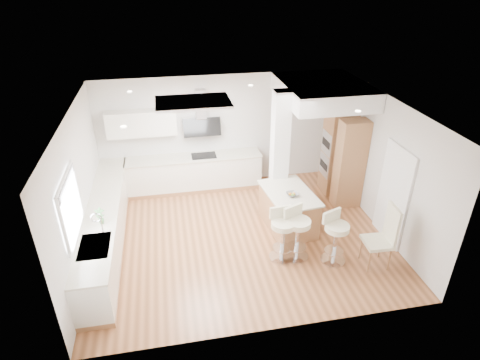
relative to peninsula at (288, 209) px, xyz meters
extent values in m
plane|color=#A6673D|center=(-1.07, -0.16, -0.43)|extent=(6.00, 6.00, 0.00)
cube|color=white|center=(-1.07, -0.16, -0.43)|extent=(6.00, 5.00, 0.02)
cube|color=silver|center=(-1.07, 2.34, 0.97)|extent=(6.00, 0.04, 2.80)
cube|color=silver|center=(-4.07, -0.16, 0.97)|extent=(0.04, 5.00, 2.80)
cube|color=silver|center=(1.93, -0.16, 0.97)|extent=(0.04, 5.00, 2.80)
cube|color=white|center=(-1.87, 0.44, 2.34)|extent=(1.40, 0.95, 0.05)
cube|color=white|center=(-1.87, 0.44, 2.33)|extent=(1.25, 0.80, 0.03)
cylinder|color=silver|center=(-3.07, 1.34, 2.35)|extent=(0.10, 0.10, 0.02)
cylinder|color=silver|center=(-3.07, -0.66, 2.35)|extent=(0.10, 0.10, 0.02)
cylinder|color=silver|center=(-0.57, 1.34, 2.35)|extent=(0.10, 0.10, 0.02)
cylinder|color=silver|center=(0.93, 0.84, 2.35)|extent=(0.10, 0.10, 0.02)
cylinder|color=silver|center=(0.93, -0.66, 2.35)|extent=(0.10, 0.10, 0.02)
cube|color=white|center=(-4.03, -1.06, 1.22)|extent=(0.03, 1.15, 0.95)
cube|color=white|center=(-4.02, -1.06, 1.72)|extent=(0.04, 1.28, 0.06)
cube|color=white|center=(-4.02, -1.06, 0.71)|extent=(0.04, 1.28, 0.06)
cube|color=white|center=(-4.02, -1.67, 1.22)|extent=(0.04, 0.06, 0.95)
cube|color=white|center=(-4.02, -0.45, 1.22)|extent=(0.04, 0.06, 0.95)
cube|color=#A6A7AD|center=(-4.00, -1.06, 1.65)|extent=(0.03, 1.18, 0.14)
cube|color=#483F39|center=(1.92, -0.76, 0.57)|extent=(0.02, 0.90, 2.00)
cube|color=white|center=(1.90, -0.76, 0.57)|extent=(0.05, 1.00, 2.10)
cube|color=#AD774A|center=(-3.77, 0.09, -0.38)|extent=(0.60, 4.50, 0.10)
cube|color=white|center=(-3.77, 0.09, 0.05)|extent=(0.60, 4.50, 0.76)
cube|color=beige|center=(-3.77, 0.09, 0.45)|extent=(0.63, 4.50, 0.04)
cube|color=#AEAEB3|center=(-3.77, -1.16, 0.46)|extent=(0.50, 0.75, 0.02)
cube|color=#AEAEB3|center=(-3.77, -1.34, 0.41)|extent=(0.40, 0.34, 0.10)
cube|color=#AEAEB3|center=(-3.77, -0.98, 0.41)|extent=(0.40, 0.34, 0.10)
cylinder|color=silver|center=(-3.65, -0.86, 0.65)|extent=(0.02, 0.02, 0.36)
torus|color=silver|center=(-3.72, -0.86, 0.83)|extent=(0.18, 0.02, 0.18)
imported|color=#4C8E48|center=(-3.72, -0.51, 0.63)|extent=(0.17, 0.12, 0.33)
cube|color=#AD774A|center=(-1.82, 2.04, -0.38)|extent=(3.30, 0.60, 0.10)
cube|color=white|center=(-1.82, 2.04, 0.05)|extent=(3.30, 0.60, 0.76)
cube|color=beige|center=(-1.82, 2.04, 0.45)|extent=(3.33, 0.63, 0.04)
cube|color=black|center=(-1.57, 2.04, 0.47)|extent=(0.60, 0.40, 0.01)
cube|color=white|center=(-2.97, 2.17, 1.37)|extent=(1.60, 0.34, 0.60)
cube|color=#AEAEB3|center=(-1.57, 2.24, 1.72)|extent=(0.25, 0.18, 0.70)
cube|color=black|center=(-1.57, 2.16, 1.17)|extent=(0.90, 0.26, 0.44)
cube|color=white|center=(-0.02, 0.79, 0.97)|extent=(0.35, 0.35, 2.80)
cube|color=white|center=(1.03, 1.24, 2.17)|extent=(1.78, 2.20, 0.40)
cube|color=#AD774A|center=(1.61, 1.34, 0.62)|extent=(0.62, 0.62, 2.10)
cube|color=#AD774A|center=(1.61, 0.64, 0.62)|extent=(0.62, 0.40, 2.10)
cube|color=#AEAEB3|center=(1.30, 1.34, 0.87)|extent=(0.02, 0.55, 0.55)
cube|color=#AEAEB3|center=(1.30, 1.34, 0.29)|extent=(0.02, 0.55, 0.55)
cube|color=black|center=(1.29, 1.34, 0.87)|extent=(0.01, 0.45, 0.18)
cube|color=black|center=(1.29, 1.34, 0.29)|extent=(0.01, 0.45, 0.18)
cube|color=#AD774A|center=(0.00, 0.00, -0.02)|extent=(1.01, 1.43, 0.82)
cube|color=beige|center=(0.00, 0.00, 0.41)|extent=(1.09, 1.51, 0.04)
imported|color=gray|center=(0.02, -0.14, 0.45)|extent=(0.27, 0.27, 0.06)
sphere|color=orange|center=(0.05, -0.14, 0.46)|extent=(0.07, 0.07, 0.07)
sphere|color=orange|center=(-0.02, -0.13, 0.46)|extent=(0.07, 0.07, 0.07)
sphere|color=olive|center=(0.02, -0.18, 0.46)|extent=(0.07, 0.07, 0.07)
cylinder|color=silver|center=(-0.42, -1.01, -0.42)|extent=(0.52, 0.52, 0.03)
cylinder|color=silver|center=(-0.42, -1.01, -0.05)|extent=(0.08, 0.08, 0.71)
cylinder|color=silver|center=(-0.42, -1.01, -0.19)|extent=(0.40, 0.40, 0.02)
cylinder|color=beige|center=(-0.42, -1.01, 0.36)|extent=(0.50, 0.50, 0.11)
cube|color=beige|center=(-0.44, -0.83, 0.52)|extent=(0.42, 0.09, 0.24)
cylinder|color=silver|center=(-0.13, -1.03, -0.42)|extent=(0.63, 0.63, 0.03)
cylinder|color=silver|center=(-0.13, -1.03, -0.05)|extent=(0.10, 0.10, 0.72)
cylinder|color=silver|center=(-0.13, -1.03, -0.19)|extent=(0.49, 0.49, 0.02)
cylinder|color=beige|center=(-0.13, -1.03, 0.36)|extent=(0.61, 0.61, 0.11)
cube|color=beige|center=(-0.20, -0.86, 0.53)|extent=(0.41, 0.21, 0.24)
cylinder|color=silver|center=(0.53, -1.28, -0.42)|extent=(0.61, 0.61, 0.03)
cylinder|color=silver|center=(0.53, -1.28, -0.06)|extent=(0.10, 0.10, 0.70)
cylinder|color=silver|center=(0.53, -1.28, -0.20)|extent=(0.47, 0.47, 0.02)
cylinder|color=beige|center=(0.53, -1.28, 0.34)|extent=(0.59, 0.59, 0.11)
cube|color=beige|center=(0.47, -1.12, 0.51)|extent=(0.40, 0.20, 0.24)
cube|color=beige|center=(1.26, -1.51, 0.08)|extent=(0.52, 0.52, 0.07)
cube|color=beige|center=(1.48, -1.53, 0.44)|extent=(0.08, 0.46, 0.79)
cylinder|color=#AD774A|center=(1.05, -1.70, -0.19)|extent=(0.04, 0.04, 0.48)
cylinder|color=#AD774A|center=(1.07, -1.31, -0.19)|extent=(0.04, 0.04, 0.48)
cylinder|color=#AD774A|center=(1.44, -1.72, -0.19)|extent=(0.04, 0.04, 0.48)
cylinder|color=#AD774A|center=(1.46, -1.33, -0.19)|extent=(0.04, 0.04, 0.48)
camera|label=1|loc=(-2.38, -6.90, 4.65)|focal=30.00mm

